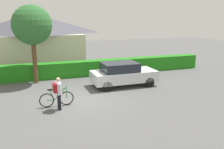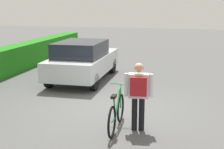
% 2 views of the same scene
% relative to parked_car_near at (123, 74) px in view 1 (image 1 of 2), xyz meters
% --- Properties ---
extents(ground_plane, '(60.00, 60.00, 0.00)m').
position_rel_parked_car_near_xyz_m(ground_plane, '(-2.94, -1.86, -0.79)').
color(ground_plane, '#545454').
extents(hedge_row, '(21.47, 0.90, 1.10)m').
position_rel_parked_car_near_xyz_m(hedge_row, '(-2.94, 3.42, -0.24)').
color(hedge_row, '#217A19').
rests_on(hedge_row, ground).
extents(house_distant, '(8.12, 4.84, 4.50)m').
position_rel_parked_car_near_xyz_m(house_distant, '(-4.94, 7.82, 1.51)').
color(house_distant, beige).
rests_on(house_distant, ground).
extents(parked_car_near, '(4.07, 1.83, 1.51)m').
position_rel_parked_car_near_xyz_m(parked_car_near, '(0.00, 0.00, 0.00)').
color(parked_car_near, silver).
rests_on(parked_car_near, ground).
extents(bicycle, '(1.67, 0.50, 0.98)m').
position_rel_parked_car_near_xyz_m(bicycle, '(-4.37, -2.27, -0.40)').
color(bicycle, black).
rests_on(bicycle, ground).
extents(person_rider, '(0.39, 0.64, 1.57)m').
position_rel_parked_car_near_xyz_m(person_rider, '(-4.34, -2.77, 0.16)').
color(person_rider, black).
rests_on(person_rider, ground).
extents(tree_kerbside, '(2.51, 2.51, 5.03)m').
position_rel_parked_car_near_xyz_m(tree_kerbside, '(-5.17, 2.54, 2.96)').
color(tree_kerbside, brown).
rests_on(tree_kerbside, ground).
extents(fire_hydrant, '(0.20, 0.20, 0.81)m').
position_rel_parked_car_near_xyz_m(fire_hydrant, '(1.69, 1.49, -0.37)').
color(fire_hydrant, red).
rests_on(fire_hydrant, ground).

